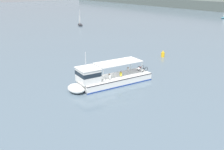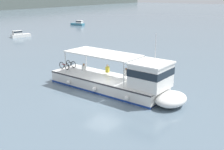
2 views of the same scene
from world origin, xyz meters
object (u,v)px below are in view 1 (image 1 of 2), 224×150
(channel_buoy, at_px, (163,54))
(ferry_main, at_px, (106,79))
(sailboat_horizon_west, at_px, (224,17))
(sailboat_near_starboard, at_px, (80,24))

(channel_buoy, bearing_deg, ferry_main, -71.16)
(sailboat_horizon_west, distance_m, sailboat_near_starboard, 62.29)
(channel_buoy, bearing_deg, sailboat_horizon_west, 113.11)
(sailboat_horizon_west, bearing_deg, channel_buoy, -66.89)
(sailboat_near_starboard, relative_size, channel_buoy, 3.86)
(channel_buoy, bearing_deg, sailboat_near_starboard, 170.92)
(sailboat_near_starboard, xyz_separation_m, channel_buoy, (46.69, -7.46, 0.03))
(ferry_main, bearing_deg, sailboat_near_starboard, 154.27)
(ferry_main, bearing_deg, sailboat_horizon_west, 112.23)
(ferry_main, height_order, sailboat_near_starboard, sailboat_near_starboard)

